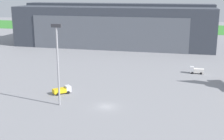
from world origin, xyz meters
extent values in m
plane|color=gray|center=(0.00, 0.00, 0.00)|extent=(440.00, 440.00, 0.00)
cube|color=#388431|center=(0.00, 162.53, 0.04)|extent=(440.00, 56.00, 0.08)
cube|color=#383D47|center=(-16.92, 89.61, 9.69)|extent=(95.91, 40.34, 19.38)
cube|color=slate|center=(-16.92, 69.29, 7.75)|extent=(72.89, 0.30, 15.51)
cube|color=#383D47|center=(-16.92, 89.61, 19.98)|extent=(95.91, 9.68, 1.20)
cube|color=silver|center=(-12.86, 8.04, 1.16)|extent=(2.37, 2.40, 1.56)
cube|color=yellow|center=(-14.63, 6.40, 0.91)|extent=(3.91, 3.83, 1.06)
cylinder|color=black|center=(-12.32, 7.04, 0.38)|extent=(0.73, 0.71, 0.76)
cylinder|color=black|center=(-13.81, 8.65, 0.38)|extent=(0.73, 0.71, 0.76)
cylinder|color=black|center=(-14.45, 5.07, 0.38)|extent=(0.73, 0.71, 0.76)
cylinder|color=black|center=(-15.94, 6.68, 0.38)|extent=(0.73, 0.71, 0.76)
cube|color=silver|center=(20.41, 36.64, 1.31)|extent=(1.32, 1.79, 1.94)
cube|color=white|center=(22.69, 36.59, 1.02)|extent=(3.31, 1.83, 1.35)
cylinder|color=black|center=(20.70, 37.60, 0.34)|extent=(0.69, 0.27, 0.68)
cylinder|color=black|center=(20.66, 35.66, 0.34)|extent=(0.69, 0.27, 0.68)
cylinder|color=black|center=(23.44, 37.55, 0.34)|extent=(0.69, 0.27, 0.68)
cylinder|color=black|center=(23.40, 35.60, 0.34)|extent=(0.69, 0.27, 0.68)
cylinder|color=#99999E|center=(-11.35, -1.40, 9.43)|extent=(0.44, 0.44, 18.86)
cube|color=#333338|center=(-11.35, -1.40, 19.26)|extent=(2.40, 0.50, 0.80)
camera|label=1|loc=(17.21, -67.54, 27.14)|focal=49.71mm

